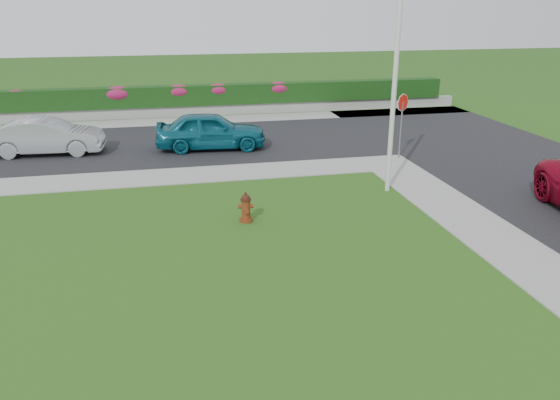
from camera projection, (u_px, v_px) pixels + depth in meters
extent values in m
plane|color=black|center=(250.00, 291.00, 12.16)|extent=(120.00, 120.00, 0.00)
cube|color=black|center=(87.00, 148.00, 24.03)|extent=(26.00, 8.00, 0.04)
cube|color=gray|center=(41.00, 184.00, 19.23)|extent=(24.00, 2.00, 0.04)
cube|color=gray|center=(387.00, 163.00, 21.81)|extent=(2.00, 2.00, 0.04)
cube|color=gray|center=(175.00, 122.00, 29.42)|extent=(34.00, 2.00, 0.04)
cube|color=gray|center=(174.00, 111.00, 30.70)|extent=(34.00, 0.40, 0.60)
cube|color=black|center=(173.00, 96.00, 30.50)|extent=(32.00, 0.90, 1.10)
cylinder|color=#561F0D|center=(246.00, 220.00, 16.02)|extent=(0.38, 0.38, 0.09)
cylinder|color=#561F0D|center=(246.00, 209.00, 15.91)|extent=(0.26, 0.26, 0.59)
cylinder|color=black|center=(246.00, 200.00, 15.81)|extent=(0.32, 0.32, 0.06)
sphere|color=black|center=(246.00, 199.00, 15.79)|extent=(0.26, 0.26, 0.26)
cylinder|color=black|center=(246.00, 194.00, 15.74)|extent=(0.08, 0.08, 0.08)
cylinder|color=#561F0D|center=(240.00, 207.00, 15.86)|extent=(0.12, 0.13, 0.12)
cylinder|color=#561F0D|center=(252.00, 206.00, 15.89)|extent=(0.12, 0.13, 0.12)
cylinder|color=#561F0D|center=(246.00, 210.00, 15.74)|extent=(0.18, 0.15, 0.17)
imported|color=#0E596C|center=(211.00, 130.00, 23.63)|extent=(4.85, 2.27, 1.61)
imported|color=#9FA2A6|center=(47.00, 136.00, 22.80)|extent=(4.68, 1.89, 1.51)
cylinder|color=silver|center=(394.00, 92.00, 17.55)|extent=(0.16, 0.16, 6.68)
cylinder|color=slate|center=(401.00, 130.00, 22.11)|extent=(0.06, 0.06, 2.36)
cylinder|color=red|center=(403.00, 103.00, 21.72)|extent=(0.60, 0.38, 0.69)
cylinder|color=white|center=(403.00, 103.00, 21.72)|extent=(0.63, 0.39, 0.73)
ellipsoid|color=#B11E4C|center=(16.00, 95.00, 28.68)|extent=(1.03, 0.66, 0.52)
ellipsoid|color=#B11E4C|center=(118.00, 94.00, 29.74)|extent=(1.57, 1.01, 0.78)
ellipsoid|color=#B11E4C|center=(179.00, 91.00, 30.38)|extent=(1.41, 0.91, 0.71)
ellipsoid|color=#B11E4C|center=(218.00, 90.00, 30.81)|extent=(1.36, 0.87, 0.68)
ellipsoid|color=#B11E4C|center=(278.00, 88.00, 31.50)|extent=(1.41, 0.90, 0.70)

